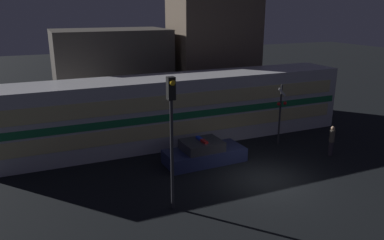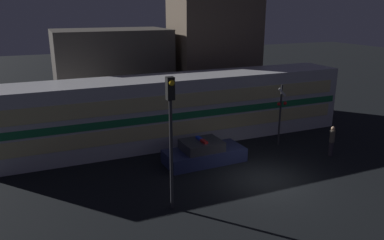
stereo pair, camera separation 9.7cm
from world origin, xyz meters
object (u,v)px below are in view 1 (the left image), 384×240
at_px(pedestrian, 332,141).
at_px(crossing_signal_near, 280,111).
at_px(traffic_light_corner, 172,121).
at_px(police_car, 204,153).
at_px(train, 181,109).

relative_size(pedestrian, crossing_signal_near, 0.47).
bearing_deg(traffic_light_corner, crossing_signal_near, 28.03).
xyz_separation_m(police_car, traffic_light_corner, (-3.33, -4.00, 3.36)).
distance_m(train, police_car, 4.16).
bearing_deg(pedestrian, crossing_signal_near, 121.30).
bearing_deg(traffic_light_corner, pedestrian, 10.66).
distance_m(train, pedestrian, 9.14).
bearing_deg(crossing_signal_near, traffic_light_corner, -151.97).
distance_m(pedestrian, traffic_light_corner, 11.01).
height_order(police_car, crossing_signal_near, crossing_signal_near).
relative_size(police_car, pedestrian, 2.53).
height_order(pedestrian, traffic_light_corner, traffic_light_corner).
bearing_deg(crossing_signal_near, train, 148.71).
height_order(crossing_signal_near, traffic_light_corner, traffic_light_corner).
height_order(train, traffic_light_corner, traffic_light_corner).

